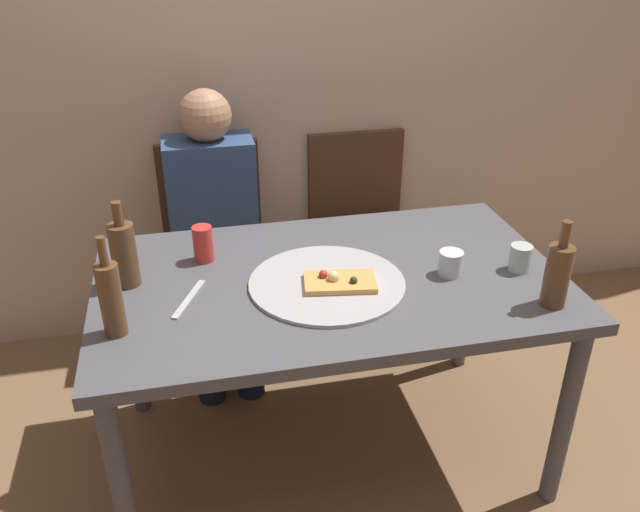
{
  "coord_description": "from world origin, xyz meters",
  "views": [
    {
      "loc": [
        -0.42,
        -1.74,
        1.77
      ],
      "look_at": [
        -0.02,
        0.05,
        0.79
      ],
      "focal_mm": 36.34,
      "sensor_mm": 36.0,
      "label": 1
    }
  ],
  "objects": [
    {
      "name": "tumbler_far",
      "position": [
        0.38,
        -0.07,
        0.78
      ],
      "size": [
        0.08,
        0.08,
        0.08
      ],
      "primitive_type": "cylinder",
      "color": "silver",
      "rests_on": "dining_table"
    },
    {
      "name": "chair_left",
      "position": [
        -0.32,
        0.84,
        0.51
      ],
      "size": [
        0.44,
        0.44,
        0.9
      ],
      "rotation": [
        0.0,
        0.0,
        3.14
      ],
      "color": "#472D1E",
      "rests_on": "ground_plane"
    },
    {
      "name": "tumbler_near",
      "position": [
        0.61,
        -0.09,
        0.78
      ],
      "size": [
        0.07,
        0.07,
        0.09
      ],
      "primitive_type": "cylinder",
      "color": "#B7C6BC",
      "rests_on": "dining_table"
    },
    {
      "name": "ground_plane",
      "position": [
        0.0,
        0.0,
        0.0
      ],
      "size": [
        8.0,
        8.0,
        0.0
      ],
      "primitive_type": "plane",
      "color": "brown"
    },
    {
      "name": "wine_bottle",
      "position": [
        0.61,
        -0.3,
        0.84
      ],
      "size": [
        0.07,
        0.07,
        0.27
      ],
      "color": "brown",
      "rests_on": "dining_table"
    },
    {
      "name": "soda_can",
      "position": [
        -0.38,
        0.2,
        0.8
      ],
      "size": [
        0.07,
        0.07,
        0.12
      ],
      "primitive_type": "cylinder",
      "color": "red",
      "rests_on": "dining_table"
    },
    {
      "name": "back_wall",
      "position": [
        0.0,
        1.03,
        1.3
      ],
      "size": [
        6.0,
        0.1,
        2.6
      ],
      "primitive_type": "cube",
      "color": "#BCA893",
      "rests_on": "ground_plane"
    },
    {
      "name": "dining_table",
      "position": [
        0.0,
        0.0,
        0.66
      ],
      "size": [
        1.48,
        0.88,
        0.74
      ],
      "color": "#4C4C51",
      "rests_on": "ground_plane"
    },
    {
      "name": "chair_right",
      "position": [
        0.35,
        0.84,
        0.51
      ],
      "size": [
        0.44,
        0.44,
        0.9
      ],
      "rotation": [
        0.0,
        0.0,
        3.14
      ],
      "color": "#472D1E",
      "rests_on": "ground_plane"
    },
    {
      "name": "table_knife",
      "position": [
        -0.45,
        -0.05,
        0.74
      ],
      "size": [
        0.11,
        0.21,
        0.01
      ],
      "primitive_type": "cube",
      "rotation": [
        0.0,
        0.0,
        1.14
      ],
      "color": "#B7B7BC",
      "rests_on": "dining_table"
    },
    {
      "name": "pizza_slice_last",
      "position": [
        0.01,
        -0.08,
        0.76
      ],
      "size": [
        0.24,
        0.16,
        0.05
      ],
      "color": "tan",
      "rests_on": "pizza_tray"
    },
    {
      "name": "pizza_tray",
      "position": [
        -0.02,
        -0.05,
        0.74
      ],
      "size": [
        0.49,
        0.49,
        0.01
      ],
      "primitive_type": "cylinder",
      "color": "#ADADB2",
      "rests_on": "dining_table"
    },
    {
      "name": "water_bottle",
      "position": [
        -0.63,
        0.09,
        0.85
      ],
      "size": [
        0.08,
        0.08,
        0.28
      ],
      "color": "brown",
      "rests_on": "dining_table"
    },
    {
      "name": "beer_bottle",
      "position": [
        -0.65,
        -0.18,
        0.85
      ],
      "size": [
        0.06,
        0.06,
        0.3
      ],
      "color": "brown",
      "rests_on": "dining_table"
    },
    {
      "name": "guest_in_sweater",
      "position": [
        -0.32,
        0.69,
        0.64
      ],
      "size": [
        0.36,
        0.56,
        1.17
      ],
      "rotation": [
        0.0,
        0.0,
        3.14
      ],
      "color": "navy",
      "rests_on": "ground_plane"
    }
  ]
}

